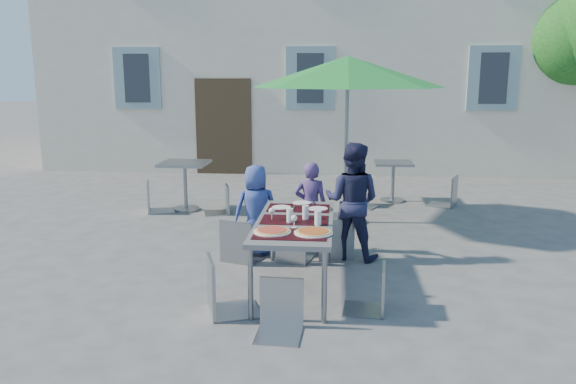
# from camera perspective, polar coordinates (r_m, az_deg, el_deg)

# --- Properties ---
(ground) EXTENTS (90.00, 90.00, 0.00)m
(ground) POSITION_cam_1_polar(r_m,az_deg,el_deg) (5.84, -1.78, -10.84)
(ground) COLOR #4C4C4E
(ground) RESTS_ON ground
(dining_table) EXTENTS (0.80, 1.85, 0.76)m
(dining_table) POSITION_cam_1_polar(r_m,az_deg,el_deg) (5.93, 0.69, -3.39)
(dining_table) COLOR #46454A
(dining_table) RESTS_ON ground
(pizza_near_left) EXTENTS (0.37, 0.37, 0.03)m
(pizza_near_left) POSITION_cam_1_polar(r_m,az_deg,el_deg) (5.45, -1.62, -3.96)
(pizza_near_left) COLOR white
(pizza_near_left) RESTS_ON dining_table
(pizza_near_right) EXTENTS (0.37, 0.37, 0.03)m
(pizza_near_right) POSITION_cam_1_polar(r_m,az_deg,el_deg) (5.41, 2.58, -4.08)
(pizza_near_right) COLOR white
(pizza_near_right) RESTS_ON dining_table
(glassware) EXTENTS (0.56, 0.41, 0.15)m
(glassware) POSITION_cam_1_polar(r_m,az_deg,el_deg) (5.80, 1.23, -2.38)
(glassware) COLOR silver
(glassware) RESTS_ON dining_table
(place_settings) EXTENTS (0.68, 0.50, 0.01)m
(place_settings) POSITION_cam_1_polar(r_m,az_deg,el_deg) (6.51, 1.31, -1.44)
(place_settings) COLOR white
(place_settings) RESTS_ON dining_table
(child_0) EXTENTS (0.66, 0.53, 1.16)m
(child_0) POSITION_cam_1_polar(r_m,az_deg,el_deg) (7.10, -3.26, -1.85)
(child_0) COLOR #354691
(child_0) RESTS_ON ground
(child_1) EXTENTS (0.45, 0.31, 1.18)m
(child_1) POSITION_cam_1_polar(r_m,az_deg,el_deg) (7.25, 2.32, -1.50)
(child_1) COLOR #503873
(child_1) RESTS_ON ground
(child_2) EXTENTS (0.79, 0.59, 1.46)m
(child_2) POSITION_cam_1_polar(r_m,az_deg,el_deg) (6.97, 6.52, -0.92)
(child_2) COLOR #1C1F3E
(child_2) RESTS_ON ground
(chair_0) EXTENTS (0.57, 0.57, 1.00)m
(chair_0) POSITION_cam_1_polar(r_m,az_deg,el_deg) (6.83, -4.92, -2.35)
(chair_0) COLOR gray
(chair_0) RESTS_ON ground
(chair_1) EXTENTS (0.47, 0.47, 0.87)m
(chair_1) POSITION_cam_1_polar(r_m,az_deg,el_deg) (6.81, 0.52, -3.06)
(chair_1) COLOR gray
(chair_1) RESTS_ON ground
(chair_2) EXTENTS (0.49, 0.49, 0.99)m
(chair_2) POSITION_cam_1_polar(r_m,az_deg,el_deg) (6.97, 4.91, -2.12)
(chair_2) COLOR gray
(chair_2) RESTS_ON ground
(chair_3) EXTENTS (0.59, 0.59, 1.05)m
(chair_3) POSITION_cam_1_polar(r_m,az_deg,el_deg) (5.36, -6.73, -6.01)
(chair_3) COLOR gray
(chair_3) RESTS_ON ground
(chair_4) EXTENTS (0.42, 0.42, 0.87)m
(chair_4) POSITION_cam_1_polar(r_m,az_deg,el_deg) (5.45, 8.76, -6.96)
(chair_4) COLOR gray
(chair_4) RESTS_ON ground
(chair_5) EXTENTS (0.41, 0.42, 0.90)m
(chair_5) POSITION_cam_1_polar(r_m,az_deg,el_deg) (4.97, -0.83, -8.54)
(chair_5) COLOR #91959C
(chair_5) RESTS_ON ground
(patio_umbrella) EXTENTS (2.88, 2.88, 2.54)m
(patio_umbrella) POSITION_cam_1_polar(r_m,az_deg,el_deg) (8.56, 6.09, 11.95)
(patio_umbrella) COLOR #94969B
(patio_umbrella) RESTS_ON ground
(cafe_table_0) EXTENTS (0.77, 0.77, 0.83)m
(cafe_table_0) POSITION_cam_1_polar(r_m,az_deg,el_deg) (9.62, -10.42, 1.65)
(cafe_table_0) COLOR #94969B
(cafe_table_0) RESTS_ON ground
(bg_chair_l_0) EXTENTS (0.55, 0.55, 0.98)m
(bg_chair_l_0) POSITION_cam_1_polar(r_m,az_deg,el_deg) (9.64, -13.47, 1.40)
(bg_chair_l_0) COLOR #939A9F
(bg_chair_l_0) RESTS_ON ground
(bg_chair_r_0) EXTENTS (0.50, 0.49, 0.89)m
(bg_chair_r_0) POSITION_cam_1_polar(r_m,az_deg,el_deg) (9.33, -6.80, 0.96)
(bg_chair_r_0) COLOR #939B9E
(bg_chair_r_0) RESTS_ON ground
(cafe_table_1) EXTENTS (0.68, 0.68, 0.72)m
(cafe_table_1) POSITION_cam_1_polar(r_m,az_deg,el_deg) (10.36, 10.64, 1.72)
(cafe_table_1) COLOR #94969B
(cafe_table_1) RESTS_ON ground
(bg_chair_l_1) EXTENTS (0.55, 0.55, 0.94)m
(bg_chair_l_1) POSITION_cam_1_polar(r_m,az_deg,el_deg) (9.83, 7.30, 1.66)
(bg_chair_l_1) COLOR gray
(bg_chair_l_1) RESTS_ON ground
(bg_chair_r_1) EXTENTS (0.59, 0.59, 1.02)m
(bg_chair_r_1) POSITION_cam_1_polar(r_m,az_deg,el_deg) (10.16, 16.06, 1.91)
(bg_chair_r_1) COLOR gray
(bg_chair_r_1) RESTS_ON ground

